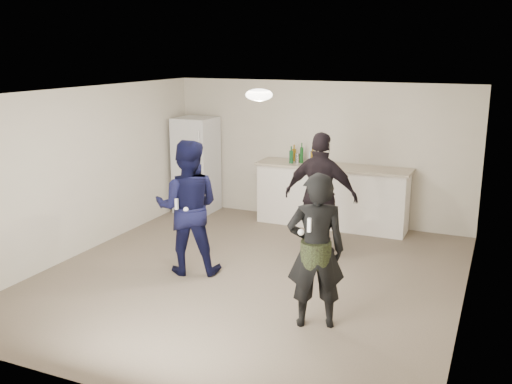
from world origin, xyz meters
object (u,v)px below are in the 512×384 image
at_px(fridge, 196,165).
at_px(shaker, 298,158).
at_px(counter, 332,197).
at_px(spectator, 321,196).
at_px(woman, 316,251).
at_px(man, 188,207).

xyz_separation_m(fridge, shaker, (2.01, 0.07, 0.28)).
bearing_deg(counter, spectator, -79.81).
bearing_deg(woman, spectator, -96.79).
xyz_separation_m(shaker, spectator, (0.92, -1.55, -0.23)).
bearing_deg(woman, fridge, -68.31).
relative_size(woman, spectator, 0.94).
height_order(counter, fridge, fridge).
height_order(counter, woman, woman).
distance_m(counter, man, 3.12).
distance_m(counter, fridge, 2.68).
bearing_deg(man, spectator, -160.19).
bearing_deg(man, shaker, -122.53).
bearing_deg(fridge, spectator, -26.76).
relative_size(shaker, spectator, 0.09).
xyz_separation_m(counter, shaker, (-0.64, -0.00, 0.65)).
xyz_separation_m(woman, spectator, (-0.61, 2.12, 0.06)).
distance_m(fridge, spectator, 3.28).
bearing_deg(fridge, man, -62.59).
bearing_deg(spectator, counter, -79.28).
bearing_deg(man, fridge, -83.67).
xyz_separation_m(man, woman, (2.10, -0.82, -0.05)).
bearing_deg(counter, woman, -76.37).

